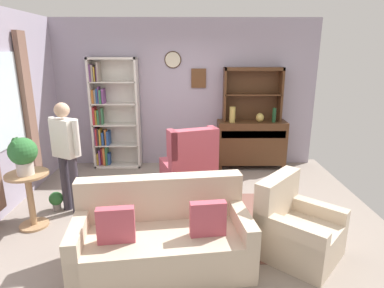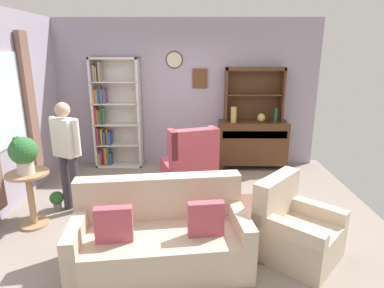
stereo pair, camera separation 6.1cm
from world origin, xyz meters
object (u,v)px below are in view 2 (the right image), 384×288
(person_reading, at_px, (67,150))
(armchair_floral, at_px, (295,232))
(couch_floral, at_px, (161,238))
(potted_plant_large, at_px, (23,152))
(potted_plant_small, at_px, (57,199))
(vase_tall, at_px, (234,115))
(coffee_table, at_px, (161,204))
(plant_stand, at_px, (30,193))
(book_stack, at_px, (162,196))
(sideboard, at_px, (252,142))
(sideboard_hutch, at_px, (254,87))
(bottle_wine, at_px, (276,115))
(wingback_chair, at_px, (190,166))
(bookshelf, at_px, (113,115))
(vase_round, at_px, (261,118))

(person_reading, bearing_deg, armchair_floral, -20.35)
(couch_floral, height_order, potted_plant_large, potted_plant_large)
(armchair_floral, relative_size, potted_plant_small, 4.00)
(vase_tall, height_order, coffee_table, vase_tall)
(vase_tall, distance_m, potted_plant_large, 3.58)
(coffee_table, bearing_deg, plant_stand, 177.14)
(couch_floral, xyz_separation_m, person_reading, (-1.40, 1.23, 0.59))
(book_stack, bearing_deg, sideboard, 56.72)
(sideboard_hutch, relative_size, couch_floral, 0.58)
(sideboard_hutch, height_order, bottle_wine, sideboard_hutch)
(bottle_wine, distance_m, coffee_table, 3.03)
(wingback_chair, bearing_deg, sideboard, 39.94)
(wingback_chair, distance_m, potted_plant_large, 2.47)
(sideboard_hutch, height_order, wingback_chair, sideboard_hutch)
(bottle_wine, distance_m, armchair_floral, 2.90)
(plant_stand, bearing_deg, couch_floral, -24.37)
(bottle_wine, bearing_deg, sideboard_hutch, 153.04)
(sideboard, distance_m, book_stack, 2.79)
(armchair_floral, relative_size, person_reading, 0.69)
(vase_tall, height_order, armchair_floral, vase_tall)
(bookshelf, relative_size, bottle_wine, 7.77)
(bottle_wine, relative_size, person_reading, 0.17)
(vase_tall, bearing_deg, plant_stand, -142.88)
(sideboard, bearing_deg, book_stack, -123.28)
(bottle_wine, height_order, potted_plant_large, potted_plant_large)
(bookshelf, distance_m, potted_plant_large, 2.41)
(couch_floral, bearing_deg, coffee_table, 95.12)
(vase_round, xyz_separation_m, book_stack, (-1.66, -2.27, -0.54))
(bottle_wine, distance_m, wingback_chair, 1.95)
(book_stack, bearing_deg, vase_tall, 63.14)
(sideboard_hutch, bearing_deg, vase_round, -53.52)
(sideboard, relative_size, potted_plant_small, 4.81)
(sideboard, xyz_separation_m, vase_round, (0.13, -0.07, 0.50))
(sideboard_hutch, bearing_deg, potted_plant_small, -148.74)
(coffee_table, bearing_deg, potted_plant_large, 178.23)
(vase_round, bearing_deg, sideboard_hutch, 126.48)
(sideboard_hutch, distance_m, book_stack, 3.08)
(couch_floral, height_order, plant_stand, couch_floral)
(bookshelf, distance_m, coffee_table, 2.74)
(couch_floral, height_order, person_reading, person_reading)
(wingback_chair, distance_m, coffee_table, 1.36)
(wingback_chair, distance_m, plant_stand, 2.38)
(bottle_wine, height_order, armchair_floral, bottle_wine)
(bookshelf, height_order, plant_stand, bookshelf)
(sideboard_hutch, xyz_separation_m, couch_floral, (-1.48, -3.13, -1.25))
(sideboard, distance_m, potted_plant_small, 3.60)
(sideboard, bearing_deg, potted_plant_large, -144.96)
(couch_floral, bearing_deg, person_reading, 138.73)
(bottle_wine, xyz_separation_m, armchair_floral, (-0.40, -2.77, -0.77))
(sideboard, height_order, couch_floral, sideboard)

